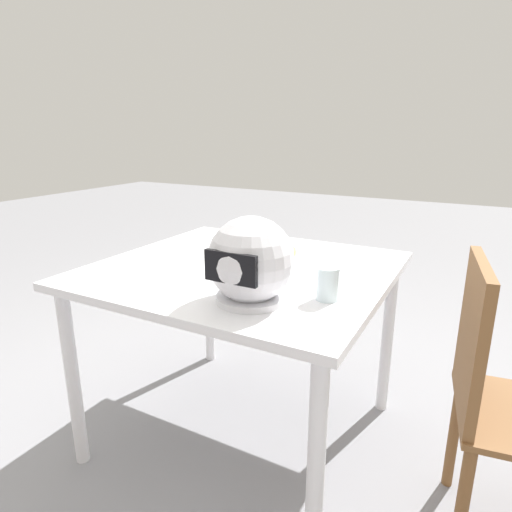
{
  "coord_description": "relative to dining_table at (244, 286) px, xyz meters",
  "views": [
    {
      "loc": [
        -0.8,
        1.38,
        1.25
      ],
      "look_at": [
        -0.01,
        -0.08,
        0.77
      ],
      "focal_mm": 30.46,
      "sensor_mm": 36.0,
      "label": 1
    }
  ],
  "objects": [
    {
      "name": "drinking_glass",
      "position": [
        -0.4,
        0.18,
        0.13
      ],
      "size": [
        0.07,
        0.07,
        0.1
      ],
      "primitive_type": "cylinder",
      "color": "silver",
      "rests_on": "dining_table"
    },
    {
      "name": "pizza",
      "position": [
        -0.02,
        -0.17,
        0.11
      ],
      "size": [
        0.23,
        0.23,
        0.05
      ],
      "color": "tan",
      "rests_on": "pizza_plate"
    },
    {
      "name": "ground_plane",
      "position": [
        0.0,
        0.0,
        -0.67
      ],
      "size": [
        14.0,
        14.0,
        0.0
      ],
      "primitive_type": "plane",
      "color": "gray"
    },
    {
      "name": "motorcycle_helmet",
      "position": [
        -0.2,
        0.3,
        0.21
      ],
      "size": [
        0.26,
        0.26,
        0.26
      ],
      "color": "silver",
      "rests_on": "dining_table"
    },
    {
      "name": "chair_side",
      "position": [
        -0.9,
        0.06,
        -0.16
      ],
      "size": [
        0.45,
        0.45,
        0.9
      ],
      "color": "brown",
      "rests_on": "ground"
    },
    {
      "name": "pizza_plate",
      "position": [
        -0.02,
        -0.17,
        0.09
      ],
      "size": [
        0.3,
        0.3,
        0.01
      ],
      "primitive_type": "cylinder",
      "color": "white",
      "rests_on": "dining_table"
    },
    {
      "name": "dining_table",
      "position": [
        0.0,
        0.0,
        0.0
      ],
      "size": [
        1.08,
        1.02,
        0.75
      ],
      "color": "white",
      "rests_on": "ground"
    }
  ]
}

